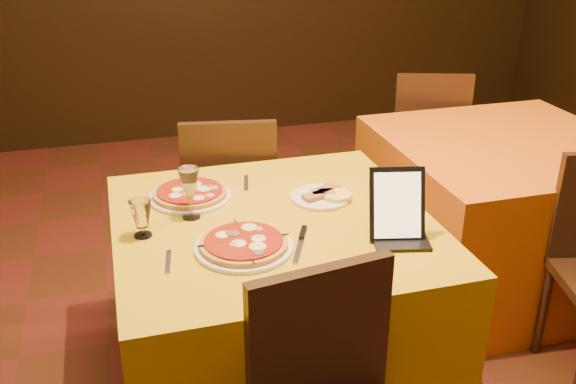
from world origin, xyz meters
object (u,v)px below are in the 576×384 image
object	(u,v)px
main_table	(274,309)
chair_main_far	(230,200)
side_table	(499,213)
tablet	(397,204)
pizza_near	(244,245)
pizza_far	(190,195)
wine_glass	(190,193)
chair_side_far	(423,141)
water_glass	(141,219)

from	to	relation	value
main_table	chair_main_far	bearing A→B (deg)	90.00
side_table	tablet	distance (m)	1.25
pizza_near	tablet	bearing A→B (deg)	-6.02
pizza_far	wine_glass	xyz separation A→B (m)	(-0.02, -0.16, 0.08)
side_table	wine_glass	world-z (taller)	wine_glass
main_table	pizza_far	size ratio (longest dim) A/B	3.60
chair_side_far	tablet	bearing A→B (deg)	76.94
main_table	wine_glass	xyz separation A→B (m)	(-0.27, 0.10, 0.47)
chair_side_far	pizza_far	size ratio (longest dim) A/B	2.98
main_table	tablet	distance (m)	0.65
chair_side_far	water_glass	bearing A→B (deg)	54.75
pizza_near	pizza_far	xyz separation A→B (m)	(-0.11, 0.43, -0.00)
pizza_near	water_glass	distance (m)	0.36
pizza_far	water_glass	distance (m)	0.32
side_table	pizza_near	xyz separation A→B (m)	(-1.41, -0.65, 0.39)
water_glass	tablet	size ratio (longest dim) A/B	0.53
side_table	pizza_far	size ratio (longest dim) A/B	3.60
pizza_near	chair_main_far	bearing A→B (deg)	81.89
pizza_far	tablet	size ratio (longest dim) A/B	1.25
water_glass	chair_side_far	bearing A→B (deg)	37.29
chair_side_far	side_table	bearing A→B (deg)	107.46
pizza_far	tablet	world-z (taller)	tablet
water_glass	tablet	xyz separation A→B (m)	(0.81, -0.23, 0.06)
main_table	water_glass	bearing A→B (deg)	179.61
main_table	side_table	xyz separation A→B (m)	(1.27, 0.47, 0.00)
pizza_far	water_glass	xyz separation A→B (m)	(-0.19, -0.25, 0.05)
pizza_far	wine_glass	distance (m)	0.18
main_table	tablet	size ratio (longest dim) A/B	4.51
pizza_near	tablet	world-z (taller)	tablet
water_glass	wine_glass	bearing A→B (deg)	28.29
chair_side_far	wine_glass	distance (m)	2.00
main_table	water_glass	size ratio (longest dim) A/B	8.46
chair_main_far	main_table	bearing A→B (deg)	100.01
chair_main_far	chair_side_far	size ratio (longest dim) A/B	1.00
water_glass	tablet	world-z (taller)	tablet
side_table	tablet	world-z (taller)	tablet
main_table	wine_glass	distance (m)	0.55
pizza_far	water_glass	world-z (taller)	water_glass
main_table	chair_side_far	bearing A→B (deg)	45.92
side_table	chair_side_far	distance (m)	0.84
chair_side_far	tablet	xyz separation A→B (m)	(-0.91, -1.54, 0.41)
pizza_near	wine_glass	bearing A→B (deg)	115.34
side_table	water_glass	distance (m)	1.83
chair_main_far	water_glass	world-z (taller)	chair_main_far
chair_main_far	pizza_near	distance (m)	1.05
chair_main_far	pizza_near	bearing A→B (deg)	91.91
chair_side_far	pizza_near	bearing A→B (deg)	63.95
side_table	pizza_near	size ratio (longest dim) A/B	3.46
chair_side_far	pizza_far	xyz separation A→B (m)	(-1.52, -1.05, 0.31)
main_table	wine_glass	world-z (taller)	wine_glass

